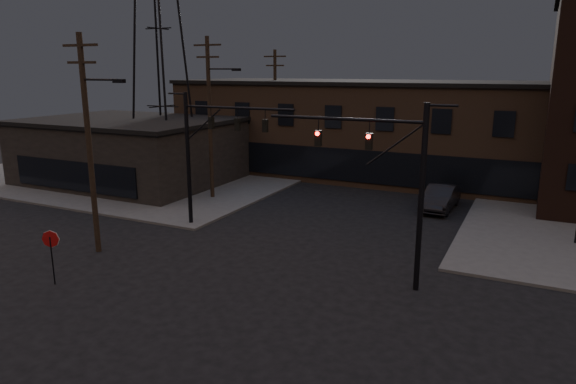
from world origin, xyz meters
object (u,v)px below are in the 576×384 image
object	(u,v)px
stop_sign	(51,245)
traffic_signal_near	(395,176)
car_crossing	(440,197)
traffic_signal_far	(205,145)

from	to	relation	value
stop_sign	traffic_signal_near	bearing A→B (deg)	25.90
traffic_signal_near	car_crossing	xyz separation A→B (m)	(-0.27, 13.78, -4.09)
traffic_signal_near	car_crossing	size ratio (longest dim) A/B	1.57
traffic_signal_far	stop_sign	distance (m)	10.55
traffic_signal_near	car_crossing	distance (m)	14.38
traffic_signal_far	car_crossing	bearing A→B (deg)	41.05
traffic_signal_far	traffic_signal_near	bearing A→B (deg)	-16.17
car_crossing	stop_sign	bearing A→B (deg)	-120.37
traffic_signal_near	traffic_signal_far	size ratio (longest dim) A/B	1.00
traffic_signal_far	stop_sign	bearing A→B (deg)	-97.32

